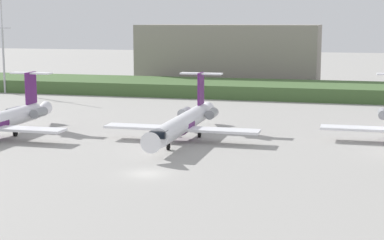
{
  "coord_description": "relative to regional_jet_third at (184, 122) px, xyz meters",
  "views": [
    {
      "loc": [
        22.34,
        -65.52,
        17.37
      ],
      "look_at": [
        0.0,
        20.68,
        3.0
      ],
      "focal_mm": 58.13,
      "sensor_mm": 36.0,
      "label": 1
    }
  ],
  "objects": [
    {
      "name": "ground_plane",
      "position": [
        1.36,
        8.78,
        -2.54
      ],
      "size": [
        500.0,
        500.0,
        0.0
      ],
      "primitive_type": "plane",
      "color": "#9E9B96"
    },
    {
      "name": "grass_berm",
      "position": [
        1.36,
        56.12,
        -1.03
      ],
      "size": [
        320.0,
        20.0,
        3.01
      ],
      "primitive_type": "cube",
      "color": "#426033",
      "rests_on": "ground"
    },
    {
      "name": "regional_jet_third",
      "position": [
        0.0,
        0.0,
        0.0
      ],
      "size": [
        22.81,
        31.0,
        9.0
      ],
      "color": "white",
      "rests_on": "ground"
    },
    {
      "name": "antenna_mast",
      "position": [
        -57.27,
        45.97,
        7.29
      ],
      "size": [
        4.4,
        0.5,
        23.7
      ],
      "color": "#B2B2B7",
      "rests_on": "ground"
    },
    {
      "name": "distant_hangar",
      "position": [
        -9.05,
        81.04,
        5.5
      ],
      "size": [
        48.03,
        21.85,
        16.08
      ],
      "primitive_type": "cube",
      "color": "gray",
      "rests_on": "ground"
    }
  ]
}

